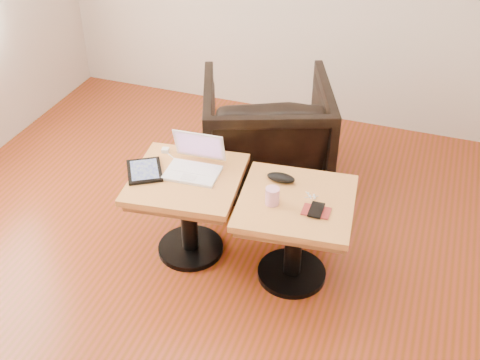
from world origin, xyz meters
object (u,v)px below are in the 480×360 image
(side_table_left, at_px, (187,196))
(striped_cup, at_px, (272,196))
(armchair, at_px, (266,134))
(side_table_right, at_px, (295,220))
(laptop, at_px, (195,164))

(side_table_left, relative_size, striped_cup, 7.02)
(striped_cup, relative_size, armchair, 0.11)
(striped_cup, bearing_deg, side_table_right, 33.00)
(armchair, bearing_deg, striped_cup, 87.99)
(side_table_left, distance_m, laptop, 0.20)
(side_table_left, relative_size, side_table_right, 1.01)
(side_table_right, relative_size, striped_cup, 6.93)
(side_table_left, bearing_deg, laptop, 67.01)
(side_table_right, bearing_deg, side_table_left, 173.58)
(side_table_right, height_order, laptop, laptop)
(side_table_left, height_order, laptop, laptop)
(laptop, bearing_deg, side_table_left, -109.33)
(armchair, bearing_deg, side_table_right, 95.85)
(laptop, distance_m, armchair, 0.83)
(side_table_right, bearing_deg, striped_cup, -153.02)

